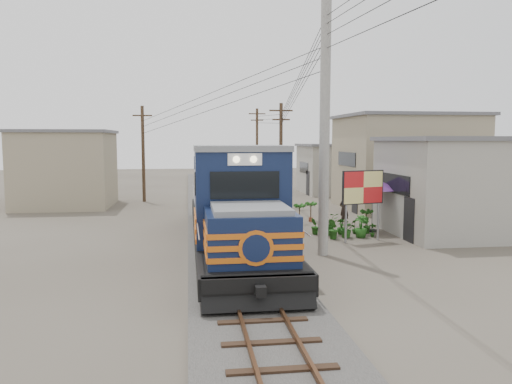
{
  "coord_description": "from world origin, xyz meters",
  "views": [
    {
      "loc": [
        -1.74,
        -19.35,
        4.55
      ],
      "look_at": [
        1.28,
        2.82,
        2.2
      ],
      "focal_mm": 35.0,
      "sensor_mm": 36.0,
      "label": 1
    }
  ],
  "objects": [
    {
      "name": "shophouse_mid",
      "position": [
        12.5,
        12.0,
        3.11
      ],
      "size": [
        8.4,
        7.35,
        6.2
      ],
      "color": "gray",
      "rests_on": "ground"
    },
    {
      "name": "billboard",
      "position": [
        5.93,
        1.82,
        2.36
      ],
      "size": [
        2.04,
        0.62,
        3.2
      ],
      "rotation": [
        0.0,
        0.0,
        0.24
      ],
      "color": "#99999E",
      "rests_on": "ground"
    },
    {
      "name": "ballast",
      "position": [
        0.0,
        10.0,
        0.08
      ],
      "size": [
        3.6,
        70.0,
        0.16
      ],
      "primitive_type": "cube",
      "color": "#595651",
      "rests_on": "ground"
    },
    {
      "name": "ground",
      "position": [
        0.0,
        0.0,
        0.0
      ],
      "size": [
        120.0,
        120.0,
        0.0
      ],
      "primitive_type": "plane",
      "color": "#473F35",
      "rests_on": "ground"
    },
    {
      "name": "wooden_pole_far",
      "position": [
        4.8,
        28.0,
        3.93
      ],
      "size": [
        1.6,
        0.24,
        7.5
      ],
      "color": "#4C3826",
      "rests_on": "ground"
    },
    {
      "name": "wooden_pole_mid",
      "position": [
        4.5,
        14.0,
        3.68
      ],
      "size": [
        1.6,
        0.24,
        7.0
      ],
      "color": "#4C3826",
      "rests_on": "ground"
    },
    {
      "name": "track",
      "position": [
        0.0,
        10.0,
        0.26
      ],
      "size": [
        1.15,
        70.0,
        0.12
      ],
      "color": "#51331E",
      "rests_on": "ground"
    },
    {
      "name": "power_lines",
      "position": [
        -0.14,
        8.49,
        7.56
      ],
      "size": [
        9.65,
        19.0,
        3.3
      ],
      "color": "black",
      "rests_on": "ground"
    },
    {
      "name": "locomotive",
      "position": [
        0.0,
        1.29,
        1.82
      ],
      "size": [
        3.13,
        17.06,
        4.23
      ],
      "color": "black",
      "rests_on": "ground"
    },
    {
      "name": "shophouse_front",
      "position": [
        11.5,
        3.0,
        2.36
      ],
      "size": [
        7.35,
        6.3,
        4.7
      ],
      "color": "#99968B",
      "rests_on": "ground"
    },
    {
      "name": "shophouse_back",
      "position": [
        11.0,
        22.0,
        2.11
      ],
      "size": [
        6.3,
        6.3,
        4.2
      ],
      "color": "#99968B",
      "rests_on": "ground"
    },
    {
      "name": "wooden_pole_left",
      "position": [
        -5.0,
        18.0,
        3.68
      ],
      "size": [
        1.6,
        0.24,
        7.0
      ],
      "color": "#4C3826",
      "rests_on": "ground"
    },
    {
      "name": "vendor",
      "position": [
        6.53,
        6.29,
        0.89
      ],
      "size": [
        0.77,
        0.71,
        1.77
      ],
      "primitive_type": "imported",
      "rotation": [
        0.0,
        0.0,
        3.74
      ],
      "color": "black",
      "rests_on": "ground"
    },
    {
      "name": "market_umbrella",
      "position": [
        7.28,
        4.14,
        2.4
      ],
      "size": [
        3.16,
        3.16,
        2.73
      ],
      "rotation": [
        0.0,
        0.0,
        -0.34
      ],
      "color": "black",
      "rests_on": "ground"
    },
    {
      "name": "utility_pole_main",
      "position": [
        3.5,
        -0.5,
        5.0
      ],
      "size": [
        0.4,
        0.4,
        10.0
      ],
      "color": "#9E9B93",
      "rests_on": "ground"
    },
    {
      "name": "plant_nursery",
      "position": [
        5.35,
        3.19,
        0.47
      ],
      "size": [
        3.1,
        1.9,
        1.06
      ],
      "color": "#205618",
      "rests_on": "ground"
    },
    {
      "name": "shophouse_left",
      "position": [
        -10.0,
        16.0,
        2.61
      ],
      "size": [
        6.3,
        6.3,
        5.2
      ],
      "color": "gray",
      "rests_on": "ground"
    }
  ]
}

